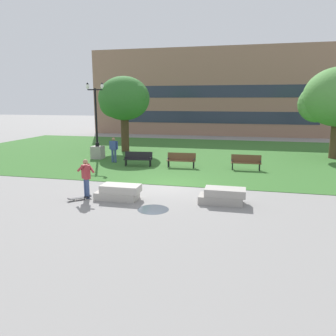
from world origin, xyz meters
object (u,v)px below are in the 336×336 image
(person_skateboarder, at_px, (86,176))
(skateboard, at_px, (80,198))
(concrete_block_center, at_px, (119,192))
(park_bench_far_left, at_px, (246,161))
(person_bystander_near_lawn, at_px, (114,148))
(lamp_post_left, at_px, (97,144))
(park_bench_near_left, at_px, (181,159))
(park_bench_near_right, at_px, (138,158))
(concrete_block_left, at_px, (223,196))

(person_skateboarder, height_order, skateboard, person_skateboarder)
(concrete_block_center, height_order, skateboard, concrete_block_center)
(park_bench_far_left, relative_size, person_bystander_near_lawn, 1.06)
(park_bench_far_left, bearing_deg, lamp_post_left, 171.44)
(park_bench_near_left, xyz_separation_m, park_bench_near_right, (-2.79, -0.18, 0.00))
(concrete_block_left, relative_size, lamp_post_left, 0.35)
(concrete_block_center, distance_m, park_bench_near_left, 7.41)
(concrete_block_left, distance_m, park_bench_far_left, 7.06)
(concrete_block_left, relative_size, person_bystander_near_lawn, 1.11)
(lamp_post_left, bearing_deg, concrete_block_left, -41.84)
(concrete_block_left, xyz_separation_m, park_bench_near_right, (-5.85, 6.66, 0.23))
(park_bench_near_left, distance_m, park_bench_far_left, 3.99)
(park_bench_near_left, bearing_deg, lamp_post_left, 165.13)
(concrete_block_center, relative_size, park_bench_far_left, 1.06)
(concrete_block_center, distance_m, concrete_block_left, 4.42)
(park_bench_near_right, bearing_deg, concrete_block_left, -48.72)
(skateboard, height_order, lamp_post_left, lamp_post_left)
(skateboard, xyz_separation_m, person_bystander_near_lawn, (-1.85, 8.36, 0.90))
(person_skateboarder, distance_m, park_bench_near_left, 7.94)
(park_bench_near_right, height_order, lamp_post_left, lamp_post_left)
(park_bench_near_right, xyz_separation_m, person_bystander_near_lawn, (-2.00, 0.78, 0.44))
(lamp_post_left, distance_m, person_bystander_near_lawn, 2.08)
(park_bench_near_left, xyz_separation_m, lamp_post_left, (-6.52, 1.73, 0.56))
(park_bench_far_left, bearing_deg, concrete_block_center, -125.64)
(park_bench_far_left, distance_m, lamp_post_left, 10.65)
(concrete_block_left, xyz_separation_m, person_skateboarder, (-5.82, -0.59, 0.67))
(park_bench_near_left, distance_m, lamp_post_left, 6.77)
(person_skateboarder, relative_size, park_bench_near_right, 0.93)
(park_bench_near_left, bearing_deg, person_bystander_near_lawn, 172.96)
(park_bench_near_left, height_order, park_bench_near_right, same)
(concrete_block_center, relative_size, lamp_post_left, 0.35)
(concrete_block_center, bearing_deg, lamp_post_left, 119.87)
(park_bench_far_left, bearing_deg, park_bench_near_right, -177.19)
(concrete_block_left, xyz_separation_m, lamp_post_left, (-9.58, 8.58, 0.80))
(person_skateboarder, bearing_deg, skateboard, -117.09)
(person_skateboarder, height_order, park_bench_near_left, person_skateboarder)
(skateboard, distance_m, person_bystander_near_lawn, 8.61)
(concrete_block_center, distance_m, park_bench_far_left, 9.15)
(park_bench_far_left, xyz_separation_m, person_bystander_near_lawn, (-8.78, 0.44, 0.44))
(concrete_block_center, relative_size, skateboard, 2.15)
(park_bench_near_right, bearing_deg, park_bench_near_left, 3.77)
(person_skateboarder, height_order, park_bench_near_right, person_skateboarder)
(skateboard, distance_m, park_bench_far_left, 10.53)
(person_skateboarder, bearing_deg, lamp_post_left, 112.30)
(skateboard, distance_m, park_bench_near_left, 8.32)
(park_bench_near_right, distance_m, lamp_post_left, 4.23)
(person_skateboarder, height_order, lamp_post_left, lamp_post_left)
(concrete_block_center, xyz_separation_m, park_bench_near_right, (-1.45, 7.10, 0.23))
(concrete_block_center, relative_size, park_bench_near_right, 1.04)
(concrete_block_left, height_order, park_bench_near_right, park_bench_near_right)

